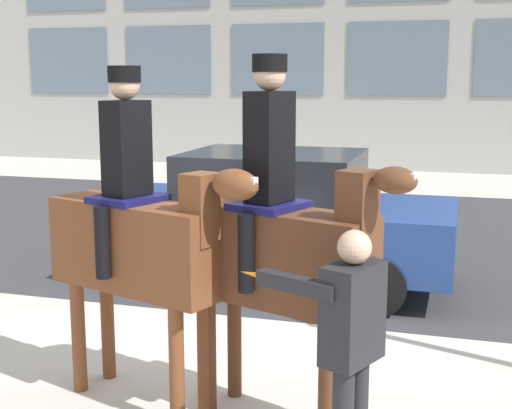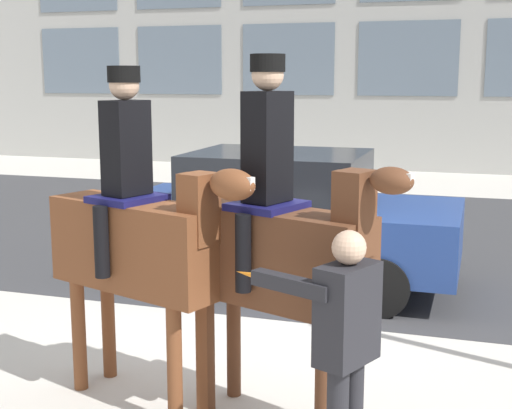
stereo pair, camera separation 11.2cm
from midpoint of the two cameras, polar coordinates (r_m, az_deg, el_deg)
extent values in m
plane|color=beige|center=(7.00, -0.43, -10.51)|extent=(80.00, 80.00, 0.00)
cube|color=#38383A|center=(11.45, 6.53, -2.33)|extent=(25.52, 8.50, 0.01)
cube|color=slate|center=(22.31, -14.89, 11.04)|extent=(2.57, 0.02, 1.91)
cube|color=slate|center=(20.83, -7.18, 11.38)|extent=(2.57, 0.02, 1.91)
cube|color=slate|center=(19.77, 1.55, 11.52)|extent=(2.57, 0.02, 1.91)
cube|color=slate|center=(19.19, 11.03, 11.38)|extent=(2.57, 0.02, 1.91)
cube|color=brown|center=(5.41, -10.12, -3.27)|extent=(1.51, 0.89, 0.66)
cylinder|color=brown|center=(5.42, -4.74, -11.79)|extent=(0.11, 0.11, 0.90)
cylinder|color=brown|center=(5.21, -6.99, -12.78)|extent=(0.11, 0.11, 0.90)
cylinder|color=brown|center=(6.10, -12.30, -9.43)|extent=(0.11, 0.11, 0.90)
cylinder|color=brown|center=(5.91, -14.55, -10.17)|extent=(0.11, 0.11, 0.90)
cube|color=brown|center=(4.92, -5.07, -0.37)|extent=(0.27, 0.29, 0.50)
cube|color=#382314|center=(4.99, -6.12, 0.00)|extent=(0.06, 0.09, 0.45)
ellipsoid|color=brown|center=(4.70, -2.37, 1.59)|extent=(0.40, 0.30, 0.21)
cube|color=silver|center=(4.63, -1.33, 1.72)|extent=(0.14, 0.09, 0.09)
cylinder|color=#382314|center=(6.00, -15.19, -3.22)|extent=(0.09, 0.09, 0.55)
cube|color=#14144C|center=(5.40, -10.78, 0.46)|extent=(0.57, 0.59, 0.05)
cube|color=black|center=(5.35, -10.91, 4.46)|extent=(0.31, 0.37, 0.70)
sphere|color=#D1A889|center=(5.32, -11.08, 9.37)|extent=(0.22, 0.22, 0.22)
cylinder|color=black|center=(5.32, -11.11, 10.20)|extent=(0.24, 0.24, 0.12)
cylinder|color=black|center=(5.64, -8.70, -2.01)|extent=(0.11, 0.11, 0.53)
cylinder|color=black|center=(5.27, -12.79, -2.99)|extent=(0.11, 0.11, 0.53)
cube|color=#59331E|center=(5.00, 1.07, -4.18)|extent=(1.48, 0.90, 0.67)
cylinder|color=#59331E|center=(5.12, 6.83, -13.19)|extent=(0.11, 0.11, 0.90)
cylinder|color=#59331E|center=(4.87, 4.98, -14.40)|extent=(0.11, 0.11, 0.90)
cylinder|color=#59331E|center=(5.65, -2.31, -10.83)|extent=(0.11, 0.11, 0.90)
cylinder|color=#59331E|center=(5.43, -4.39, -11.75)|extent=(0.11, 0.11, 0.90)
cube|color=#59331E|center=(4.59, 7.41, -0.70)|extent=(0.27, 0.30, 0.56)
cube|color=#382314|center=(4.65, 6.12, -0.30)|extent=(0.06, 0.09, 0.50)
ellipsoid|color=#59331E|center=(4.43, 10.37, 1.92)|extent=(0.34, 0.28, 0.17)
cube|color=silver|center=(4.40, 11.38, 2.07)|extent=(0.11, 0.08, 0.07)
cylinder|color=#382314|center=(5.48, -5.32, -4.11)|extent=(0.09, 0.09, 0.55)
cube|color=#14144C|center=(4.96, 0.42, -0.08)|extent=(0.56, 0.60, 0.05)
cube|color=black|center=(4.90, 0.42, 4.63)|extent=(0.32, 0.38, 0.76)
sphere|color=#D1A889|center=(4.88, 0.43, 10.35)|extent=(0.22, 0.22, 0.22)
cylinder|color=black|center=(4.88, 0.43, 11.26)|extent=(0.24, 0.24, 0.12)
cylinder|color=black|center=(5.24, 2.16, -2.76)|extent=(0.11, 0.11, 0.54)
cylinder|color=black|center=(4.81, -1.49, -3.92)|extent=(0.11, 0.11, 0.54)
cube|color=#232328|center=(4.22, 6.99, -8.63)|extent=(0.36, 0.45, 0.59)
sphere|color=#D1A889|center=(4.11, 7.11, -3.40)|extent=(0.20, 0.20, 0.20)
cube|color=#232328|center=(4.18, 2.50, -6.40)|extent=(0.54, 0.30, 0.09)
cone|color=orange|center=(4.39, -1.12, -5.58)|extent=(0.18, 0.11, 0.04)
cube|color=navy|center=(8.56, 1.65, -2.02)|extent=(4.06, 1.85, 0.69)
cube|color=black|center=(8.47, 1.01, 2.25)|extent=(2.03, 1.63, 0.58)
cylinder|color=black|center=(7.60, 9.21, -6.43)|extent=(0.64, 0.22, 0.64)
cylinder|color=black|center=(9.24, 10.59, -3.48)|extent=(0.64, 0.22, 0.64)
cylinder|color=black|center=(8.28, -8.38, -5.02)|extent=(0.64, 0.22, 0.64)
cylinder|color=black|center=(9.80, -4.20, -2.54)|extent=(0.64, 0.22, 0.64)
camera|label=1|loc=(0.06, -90.57, -0.10)|focal=50.00mm
camera|label=2|loc=(0.06, 89.43, 0.10)|focal=50.00mm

